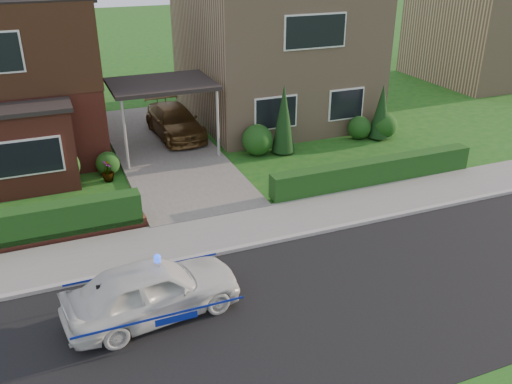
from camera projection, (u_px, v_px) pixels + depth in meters
ground at (284, 318)px, 11.99m from camera, size 120.00×120.00×0.00m
road at (284, 318)px, 11.99m from camera, size 60.00×6.00×0.02m
kerb at (236, 249)px, 14.52m from camera, size 60.00×0.16×0.12m
sidewalk at (223, 232)px, 15.40m from camera, size 60.00×2.00×0.10m
driveway at (166, 151)px, 21.18m from camera, size 3.80×12.00×0.12m
house_right at (272, 35)px, 24.10m from camera, size 7.50×8.06×7.25m
carport_link at (162, 85)px, 20.02m from camera, size 3.80×3.00×2.77m
dwarf_wall at (2, 247)px, 14.38m from camera, size 7.70×0.25×0.36m
hedge_left at (4, 250)px, 14.59m from camera, size 7.50×0.55×0.90m
hedge_right at (373, 184)px, 18.44m from camera, size 7.50×0.55×0.80m
shrub_left_mid at (60, 167)px, 18.14m from camera, size 1.32×1.32×1.32m
shrub_left_near at (108, 163)px, 19.03m from camera, size 0.84×0.84×0.84m
shrub_right_near at (257, 140)px, 20.69m from camera, size 1.20×1.20×1.20m
shrub_right_mid at (359, 128)px, 22.39m from camera, size 0.96×0.96×0.96m
shrub_right_far at (384, 126)px, 22.45m from camera, size 1.08×1.08×1.08m
conifer_a at (284, 121)px, 20.56m from camera, size 0.90×0.90×2.60m
conifer_b at (381, 113)px, 22.14m from camera, size 0.90×0.90×2.20m
neighbour_right at (485, 33)px, 31.06m from camera, size 6.50×7.00×5.20m
police_car at (152, 290)px, 11.82m from camera, size 3.56×4.03×1.48m
driveway_car at (175, 121)px, 22.36m from camera, size 1.90×4.25×1.21m
potted_plant_c at (108, 171)px, 18.52m from camera, size 0.42×0.42×0.74m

